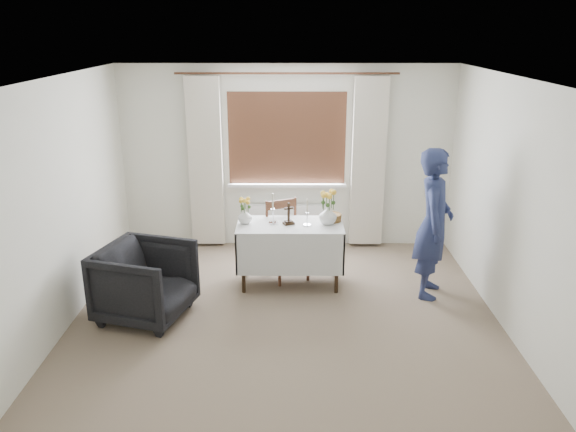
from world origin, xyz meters
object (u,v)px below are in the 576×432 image
object	(u,v)px
flower_vase_left	(245,216)
flower_vase_right	(328,215)
wooden_cross	(289,214)
armchair	(146,282)
altar_table	(290,254)
person	(434,224)
wooden_chair	(288,241)

from	to	relation	value
flower_vase_left	flower_vase_right	world-z (taller)	flower_vase_right
wooden_cross	flower_vase_right	size ratio (longest dim) A/B	1.19
armchair	flower_vase_right	xyz separation A→B (m)	(1.96, 0.83, 0.47)
armchair	wooden_cross	xyz separation A→B (m)	(1.50, 0.82, 0.49)
altar_table	person	bearing A→B (deg)	-8.50
flower_vase_left	wooden_chair	bearing A→B (deg)	17.33
armchair	flower_vase_right	world-z (taller)	flower_vase_right
armchair	flower_vase_left	bearing A→B (deg)	-33.28
altar_table	flower_vase_left	size ratio (longest dim) A/B	7.25
altar_table	flower_vase_left	distance (m)	0.71
wooden_chair	person	world-z (taller)	person
wooden_cross	flower_vase_right	world-z (taller)	wooden_cross
wooden_cross	flower_vase_right	distance (m)	0.46
wooden_chair	wooden_cross	xyz separation A→B (m)	(0.01, -0.19, 0.41)
person	wooden_cross	distance (m)	1.64
wooden_chair	person	bearing A→B (deg)	-39.29
wooden_chair	wooden_cross	distance (m)	0.45
altar_table	wooden_chair	size ratio (longest dim) A/B	1.29
wooden_cross	flower_vase_right	bearing A→B (deg)	-21.57
altar_table	flower_vase_right	bearing A→B (deg)	2.15
armchair	wooden_cross	distance (m)	1.78
wooden_chair	flower_vase_left	xyz separation A→B (m)	(-0.50, -0.16, 0.37)
armchair	wooden_cross	size ratio (longest dim) A/B	3.40
wooden_chair	flower_vase_right	bearing A→B (deg)	-44.64
flower_vase_left	armchair	bearing A→B (deg)	-139.42
person	wooden_cross	size ratio (longest dim) A/B	6.61
wooden_chair	armchair	world-z (taller)	wooden_chair
altar_table	flower_vase_right	distance (m)	0.66
altar_table	person	distance (m)	1.70
person	wooden_chair	bearing A→B (deg)	91.62
altar_table	person	world-z (taller)	person
armchair	flower_vase_left	xyz separation A→B (m)	(0.99, 0.85, 0.45)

